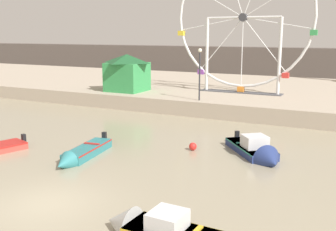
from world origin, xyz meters
The scene contains 10 objects.
ground_plane centered at (0.00, 0.00, 0.00)m, with size 240.00×240.00×0.00m, color gray.
quay_promenade centered at (0.00, 28.65, 0.61)m, with size 110.00×22.45×1.22m, color tan.
distant_town_skyline centered at (0.00, 51.42, 2.20)m, with size 140.00×3.00×4.40m, color #564C47.
motorboat_pale_grey centered at (5.18, -0.53, 0.33)m, with size 4.71×1.51×1.46m.
motorboat_teal_painted centered at (-2.42, 5.05, 0.26)m, with size 1.75×4.95×1.08m.
motorboat_navy_blue centered at (5.79, 9.51, 0.31)m, with size 4.18×4.59×1.60m.
ferris_wheel_white_frame centered at (0.41, 24.02, 7.62)m, with size 12.40×1.20×12.74m.
carnival_booth_green_kiosk centered at (-9.29, 20.33, 2.98)m, with size 3.61×3.46×3.39m.
promenade_lamp_near centered at (-1.29, 18.44, 3.89)m, with size 0.32×0.32×4.10m.
mooring_buoy_orange centered at (2.18, 9.16, 0.22)m, with size 0.44×0.44×0.44m, color red.
Camera 1 is at (10.72, -10.75, 6.44)m, focal length 42.68 mm.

